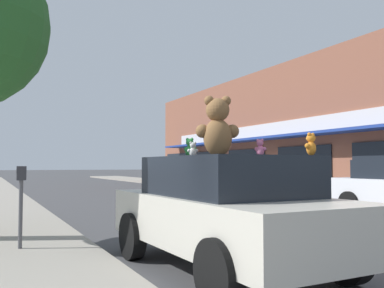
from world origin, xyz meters
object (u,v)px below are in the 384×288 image
at_px(teddy_bear_white, 193,150).
at_px(teddy_bear_orange, 311,144).
at_px(teddy_bear_giant, 218,127).
at_px(teddy_bear_green, 190,148).
at_px(teddy_bear_teal, 216,148).
at_px(parking_meter, 21,196).
at_px(plush_art_car, 227,210).
at_px(teddy_bear_pink, 260,148).

xyz_separation_m(teddy_bear_white, teddy_bear_orange, (0.89, -1.49, 0.03)).
height_order(teddy_bear_giant, teddy_bear_green, teddy_bear_giant).
relative_size(teddy_bear_teal, parking_meter, 0.22).
bearing_deg(teddy_bear_white, parking_meter, -25.12).
height_order(teddy_bear_white, teddy_bear_green, teddy_bear_green).
bearing_deg(teddy_bear_teal, teddy_bear_white, 13.56).
bearing_deg(parking_meter, teddy_bear_green, -28.78).
bearing_deg(plush_art_car, teddy_bear_teal, 74.08).
distance_m(plush_art_car, teddy_bear_teal, 1.00).
distance_m(teddy_bear_giant, teddy_bear_white, 0.61).
distance_m(teddy_bear_teal, teddy_bear_white, 0.37).
relative_size(teddy_bear_white, parking_meter, 0.18).
relative_size(teddy_bear_teal, teddy_bear_pink, 1.16).
height_order(teddy_bear_giant, parking_meter, teddy_bear_giant).
xyz_separation_m(teddy_bear_teal, teddy_bear_green, (-0.26, 0.36, 0.01)).
distance_m(teddy_bear_giant, parking_meter, 3.29).
bearing_deg(teddy_bear_green, teddy_bear_giant, 152.40).
xyz_separation_m(teddy_bear_orange, parking_meter, (-3.09, 3.07, -0.73)).
relative_size(teddy_bear_pink, teddy_bear_green, 0.78).
relative_size(teddy_bear_giant, teddy_bear_orange, 2.92).
distance_m(teddy_bear_orange, parking_meter, 4.42).
distance_m(teddy_bear_giant, teddy_bear_orange, 1.26).
bearing_deg(plush_art_car, teddy_bear_orange, -56.45).
height_order(teddy_bear_teal, teddy_bear_orange, teddy_bear_orange).
bearing_deg(teddy_bear_green, teddy_bear_teal, -172.40).
bearing_deg(teddy_bear_pink, teddy_bear_white, 6.36).
bearing_deg(teddy_bear_giant, teddy_bear_orange, 150.09).
distance_m(teddy_bear_white, teddy_bear_green, 0.33).
relative_size(teddy_bear_white, teddy_bear_green, 0.75).
height_order(teddy_bear_teal, parking_meter, teddy_bear_teal).
bearing_deg(teddy_bear_orange, teddy_bear_white, -77.03).
relative_size(teddy_bear_pink, teddy_bear_orange, 0.83).
bearing_deg(teddy_bear_orange, teddy_bear_green, -84.29).
relative_size(teddy_bear_giant, teddy_bear_teal, 3.02).
height_order(teddy_bear_white, teddy_bear_pink, teddy_bear_pink).
height_order(teddy_bear_giant, teddy_bear_teal, teddy_bear_giant).
relative_size(plush_art_car, parking_meter, 3.20).
distance_m(plush_art_car, teddy_bear_giant, 1.12).
xyz_separation_m(teddy_bear_giant, teddy_bear_green, (-0.02, 0.84, -0.25)).
bearing_deg(teddy_bear_teal, teddy_bear_green, -33.57).
xyz_separation_m(teddy_bear_pink, parking_meter, (-2.80, 2.41, -0.71)).
relative_size(teddy_bear_teal, teddy_bear_white, 1.22).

